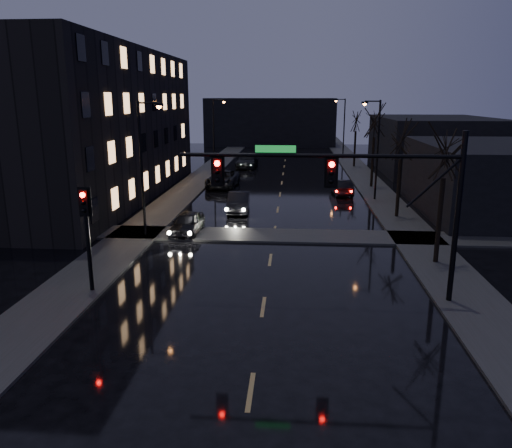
% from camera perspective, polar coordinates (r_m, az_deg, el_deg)
% --- Properties ---
extents(ground, '(160.00, 160.00, 0.00)m').
position_cam_1_polar(ground, '(13.52, -1.42, -23.20)').
color(ground, black).
rests_on(ground, ground).
extents(sidewalk_left, '(3.00, 140.00, 0.12)m').
position_cam_1_polar(sidewalk_left, '(47.37, -7.49, 4.28)').
color(sidewalk_left, '#2D2D2B').
rests_on(sidewalk_left, ground).
extents(sidewalk_right, '(3.00, 140.00, 0.12)m').
position_cam_1_polar(sidewalk_right, '(46.97, 13.32, 3.93)').
color(sidewalk_right, '#2D2D2B').
rests_on(sidewalk_right, ground).
extents(sidewalk_cross, '(40.00, 3.00, 0.12)m').
position_cam_1_polar(sidewalk_cross, '(30.30, 2.04, -1.32)').
color(sidewalk_cross, '#2D2D2B').
rests_on(sidewalk_cross, ground).
extents(apartment_block, '(12.00, 30.00, 12.00)m').
position_cam_1_polar(apartment_block, '(44.37, -19.44, 10.66)').
color(apartment_block, black).
rests_on(apartment_block, ground).
extents(commercial_right_near, '(10.00, 14.00, 5.00)m').
position_cam_1_polar(commercial_right_near, '(39.80, 25.54, 4.66)').
color(commercial_right_near, black).
rests_on(commercial_right_near, ground).
extents(commercial_right_far, '(12.00, 18.00, 6.00)m').
position_cam_1_polar(commercial_right_far, '(61.00, 19.61, 8.60)').
color(commercial_right_far, black).
rests_on(commercial_right_far, ground).
extents(far_block, '(22.00, 10.00, 8.00)m').
position_cam_1_polar(far_block, '(88.86, 1.68, 11.60)').
color(far_block, black).
rests_on(far_block, ground).
extents(signal_mast, '(11.11, 0.41, 7.00)m').
position_cam_1_polar(signal_mast, '(20.13, 12.09, 4.39)').
color(signal_mast, black).
rests_on(signal_mast, ground).
extents(signal_pole_left, '(0.35, 0.41, 4.53)m').
position_cam_1_polar(signal_pole_left, '(22.08, -18.79, -0.12)').
color(signal_pole_left, black).
rests_on(signal_pole_left, ground).
extents(tree_near, '(3.52, 3.52, 8.08)m').
position_cam_1_polar(tree_near, '(25.79, 20.97, 8.92)').
color(tree_near, black).
rests_on(tree_near, ground).
extents(tree_mid_a, '(3.30, 3.30, 7.58)m').
position_cam_1_polar(tree_mid_a, '(35.50, 16.39, 9.88)').
color(tree_mid_a, black).
rests_on(tree_mid_a, ground).
extents(tree_mid_b, '(3.74, 3.74, 8.59)m').
position_cam_1_polar(tree_mid_b, '(47.25, 13.47, 11.98)').
color(tree_mid_b, black).
rests_on(tree_mid_b, ground).
extents(tree_far, '(3.43, 3.43, 7.88)m').
position_cam_1_polar(tree_far, '(61.13, 11.40, 12.03)').
color(tree_far, black).
rests_on(tree_far, ground).
extents(streetlight_l_near, '(1.53, 0.28, 8.00)m').
position_cam_1_polar(streetlight_l_near, '(30.15, -12.59, 7.41)').
color(streetlight_l_near, black).
rests_on(streetlight_l_near, ground).
extents(streetlight_l_far, '(1.53, 0.28, 8.00)m').
position_cam_1_polar(streetlight_l_far, '(56.44, -4.65, 10.78)').
color(streetlight_l_far, black).
rests_on(streetlight_l_far, ground).
extents(streetlight_r_mid, '(1.53, 0.28, 8.00)m').
position_cam_1_polar(streetlight_r_mid, '(41.32, 13.47, 9.15)').
color(streetlight_r_mid, black).
rests_on(streetlight_r_mid, ground).
extents(streetlight_r_far, '(1.53, 0.28, 8.00)m').
position_cam_1_polar(streetlight_r_far, '(69.05, 9.87, 11.26)').
color(streetlight_r_far, black).
rests_on(streetlight_r_far, ground).
extents(oncoming_car_a, '(1.76, 4.04, 1.35)m').
position_cam_1_polar(oncoming_car_a, '(31.01, -7.85, 0.10)').
color(oncoming_car_a, black).
rests_on(oncoming_car_a, ground).
extents(oncoming_car_b, '(1.74, 4.39, 1.42)m').
position_cam_1_polar(oncoming_car_b, '(36.71, -2.03, 2.50)').
color(oncoming_car_b, black).
rests_on(oncoming_car_b, ground).
extents(oncoming_car_c, '(2.83, 5.70, 1.55)m').
position_cam_1_polar(oncoming_car_c, '(46.97, -3.83, 5.17)').
color(oncoming_car_c, black).
rests_on(oncoming_car_c, ground).
extents(oncoming_car_d, '(2.50, 5.72, 1.64)m').
position_cam_1_polar(oncoming_car_d, '(60.17, -1.02, 7.26)').
color(oncoming_car_d, black).
rests_on(oncoming_car_d, ground).
extents(lead_car, '(1.84, 4.16, 1.33)m').
position_cam_1_polar(lead_car, '(43.80, 9.73, 4.18)').
color(lead_car, black).
rests_on(lead_car, ground).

